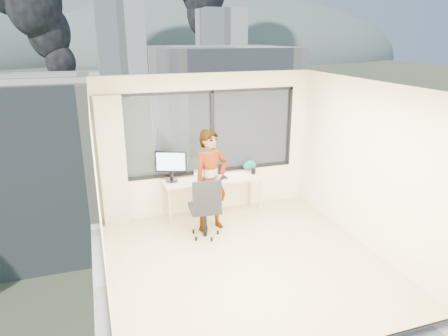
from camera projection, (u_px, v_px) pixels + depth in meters
name	position (u px, v px, depth m)	size (l,w,h in m)	color
floor	(245.00, 260.00, 6.06)	(4.00, 4.00, 0.01)	#D1C288
ceiling	(248.00, 86.00, 5.24)	(4.00, 4.00, 0.01)	white
wall_front	(322.00, 247.00, 3.85)	(4.00, 0.01, 2.60)	#F8E7BF
wall_left	(99.00, 196.00, 5.06)	(0.01, 4.00, 2.60)	#F8E7BF
wall_right	(366.00, 165.00, 6.25)	(0.01, 4.00, 2.60)	#F8E7BF
window_wall	(209.00, 132.00, 7.40)	(3.30, 0.16, 1.55)	black
curtain	(113.00, 163.00, 6.88)	(0.45, 0.14, 2.30)	beige
desk	(213.00, 197.00, 7.44)	(1.80, 0.60, 0.75)	tan
chair	(205.00, 206.00, 6.63)	(0.55, 0.55, 1.08)	black
person	(211.00, 181.00, 6.78)	(0.65, 0.42, 1.77)	#2D2D33
monitor	(171.00, 166.00, 7.09)	(0.57, 0.12, 0.57)	black
game_console	(202.00, 173.00, 7.47)	(0.29, 0.24, 0.07)	white
laptop	(218.00, 173.00, 7.29)	(0.31, 0.33, 0.20)	black
cellphone	(220.00, 179.00, 7.25)	(0.12, 0.05, 0.01)	black
pen_cup	(253.00, 171.00, 7.54)	(0.08, 0.08, 0.10)	black
handbag	(249.00, 165.00, 7.71)	(0.26, 0.13, 0.20)	#0E5553
exterior_ground	(97.00, 96.00, 118.52)	(400.00, 400.00, 0.04)	#515B3D
near_bldg_a	(6.00, 167.00, 32.59)	(16.00, 12.00, 14.00)	#EEE1C7
near_bldg_b	(221.00, 120.00, 45.76)	(14.00, 13.00, 16.00)	silver
near_bldg_c	(410.00, 154.00, 43.10)	(12.00, 10.00, 10.00)	#EEE1C7
far_tower_b	(121.00, 43.00, 116.18)	(13.00, 13.00, 30.00)	silver
far_tower_c	(221.00, 47.00, 145.89)	(15.00, 15.00, 26.00)	silver
hill_b	(217.00, 57.00, 328.51)	(300.00, 220.00, 96.00)	slate
tree_b	(200.00, 238.00, 26.47)	(7.60, 7.60, 9.00)	#1E4717
tree_c	(291.00, 135.00, 51.51)	(8.40, 8.40, 10.00)	#1E4717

